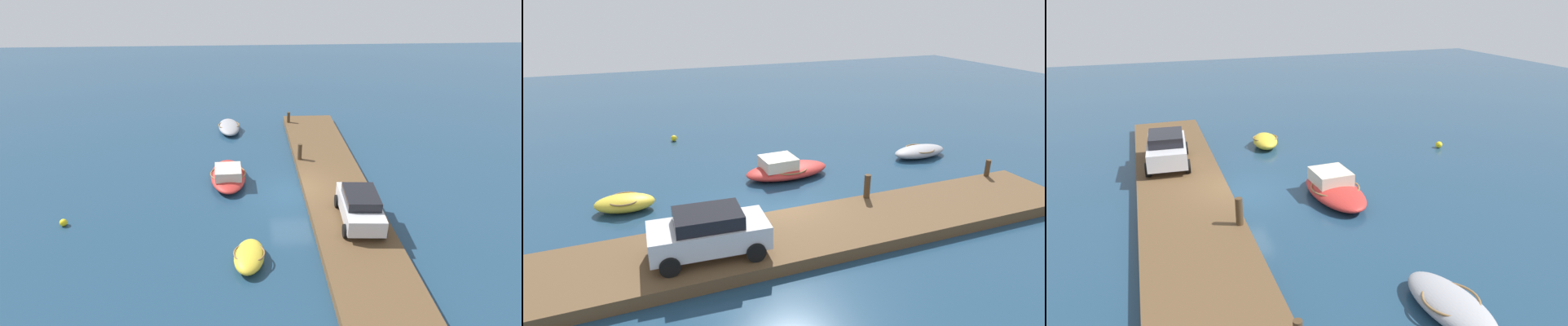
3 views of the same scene
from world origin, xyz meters
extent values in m
plane|color=navy|center=(0.00, 0.00, 0.00)|extent=(84.00, 84.00, 0.00)
cube|color=brown|center=(0.00, -2.33, 0.23)|extent=(23.11, 3.69, 0.45)
ellipsoid|color=#939399|center=(9.77, 3.75, 0.31)|extent=(3.37, 1.79, 0.61)
torus|color=olive|center=(9.77, 3.75, 0.47)|extent=(1.71, 1.71, 0.07)
ellipsoid|color=#B72D28|center=(1.75, 3.71, 0.33)|extent=(4.30, 2.17, 0.66)
torus|color=olive|center=(1.75, 3.71, 0.51)|extent=(2.16, 2.16, 0.07)
cube|color=beige|center=(1.28, 3.69, 0.81)|extent=(1.69, 1.55, 0.57)
ellipsoid|color=gold|center=(-5.97, 2.69, 0.35)|extent=(2.58, 1.62, 0.70)
torus|color=olive|center=(-5.97, 2.69, 0.54)|extent=(1.55, 1.55, 0.07)
cylinder|color=#47331E|center=(3.58, -0.73, 0.96)|extent=(0.26, 0.26, 1.02)
cylinder|color=#47331E|center=(10.16, -0.73, 0.85)|extent=(0.23, 0.23, 0.80)
cube|color=silver|center=(-3.58, -2.70, 1.16)|extent=(3.94, 1.97, 0.78)
cube|color=black|center=(-3.58, -2.70, 1.78)|extent=(2.24, 1.66, 0.46)
cylinder|color=black|center=(-2.18, -1.91, 0.77)|extent=(0.65, 0.26, 0.64)
cylinder|color=black|center=(-2.29, -3.65, 0.77)|extent=(0.65, 0.26, 0.64)
cylinder|color=black|center=(-4.87, -1.75, 0.77)|extent=(0.65, 0.26, 0.64)
cylinder|color=black|center=(-4.97, -3.49, 0.77)|extent=(0.65, 0.26, 0.64)
sphere|color=yellow|center=(-2.58, 11.79, 0.18)|extent=(0.37, 0.37, 0.37)
camera|label=1|loc=(-21.99, 3.01, 12.55)|focal=31.31mm
camera|label=2|loc=(-6.04, -15.50, 8.40)|focal=30.86mm
camera|label=3|loc=(18.51, -3.45, 8.33)|focal=32.42mm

